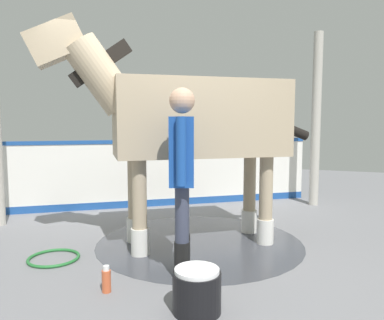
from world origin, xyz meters
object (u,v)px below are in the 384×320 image
at_px(bottle_shampoo, 207,279).
at_px(hose_coil, 54,258).
at_px(wash_bucket, 197,291).
at_px(horse, 190,121).
at_px(handler, 182,167).
at_px(bottle_spray, 106,280).

distance_m(bottle_shampoo, hose_coil, 1.79).
bearing_deg(bottle_shampoo, wash_bucket, -175.81).
height_order(horse, bottle_shampoo, horse).
bearing_deg(hose_coil, horse, -49.65).
bearing_deg(horse, hose_coil, 5.52).
bearing_deg(bottle_shampoo, hose_coil, 83.74).
bearing_deg(handler, horse, 85.92).
relative_size(wash_bucket, bottle_shampoo, 1.36).
distance_m(horse, wash_bucket, 2.10).
distance_m(horse, handler, 1.02).
bearing_deg(hose_coil, bottle_shampoo, -96.26).
bearing_deg(horse, bottle_spray, 46.46).
height_order(bottle_shampoo, bottle_spray, bottle_shampoo).
bearing_deg(bottle_spray, hose_coil, 63.64).
bearing_deg(bottle_shampoo, handler, 48.01).
relative_size(bottle_shampoo, hose_coil, 0.51).
relative_size(horse, hose_coil, 5.27).
bearing_deg(wash_bucket, bottle_shampoo, 4.19).
bearing_deg(wash_bucket, bottle_spray, 86.05).
height_order(handler, bottle_spray, handler).
distance_m(bottle_spray, hose_coil, 1.07).
xyz_separation_m(horse, bottle_shampoo, (-1.20, -0.59, -1.34)).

